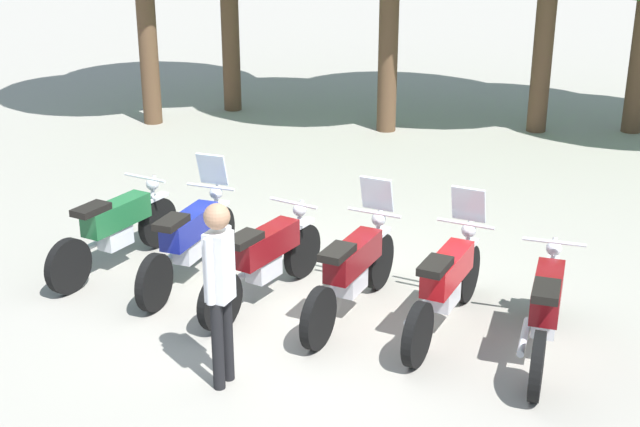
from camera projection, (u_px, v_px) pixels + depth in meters
ground_plane at (308, 306)px, 9.41m from camera, size 80.00×80.00×0.00m
motorcycle_0 at (116, 228)px, 10.22m from camera, size 0.80×2.15×0.99m
motorcycle_1 at (190, 239)px, 9.87m from camera, size 0.62×2.19×1.37m
motorcycle_2 at (265, 258)px, 9.38m from camera, size 0.85×2.13×0.99m
motorcycle_3 at (353, 269)px, 9.07m from camera, size 0.74×2.17×1.37m
motorcycle_4 at (446, 283)px, 8.76m from camera, size 0.74×2.17×1.37m
motorcycle_5 at (545, 308)px, 8.25m from camera, size 0.62×2.19×0.99m
person_0 at (220, 281)px, 7.57m from camera, size 0.27×0.41×1.76m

